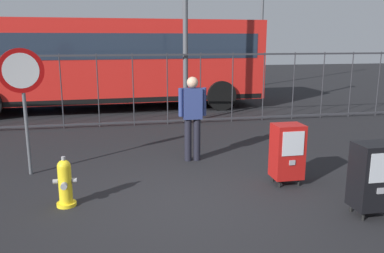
# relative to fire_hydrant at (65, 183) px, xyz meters

# --- Properties ---
(ground_plane) EXTENTS (60.00, 60.00, 0.00)m
(ground_plane) POSITION_rel_fire_hydrant_xyz_m (1.74, -0.31, -0.35)
(ground_plane) COLOR black
(fire_hydrant) EXTENTS (0.33, 0.32, 0.75)m
(fire_hydrant) POSITION_rel_fire_hydrant_xyz_m (0.00, 0.00, 0.00)
(fire_hydrant) COLOR yellow
(fire_hydrant) RESTS_ON ground_plane
(newspaper_box_primary) EXTENTS (0.48, 0.42, 1.02)m
(newspaper_box_primary) POSITION_rel_fire_hydrant_xyz_m (4.11, -1.14, 0.22)
(newspaper_box_primary) COLOR black
(newspaper_box_primary) RESTS_ON ground_plane
(newspaper_box_secondary) EXTENTS (0.48, 0.42, 1.02)m
(newspaper_box_secondary) POSITION_rel_fire_hydrant_xyz_m (3.51, 0.21, 0.22)
(newspaper_box_secondary) COLOR black
(newspaper_box_secondary) RESTS_ON ground_plane
(stop_sign) EXTENTS (0.71, 0.31, 2.23)m
(stop_sign) POSITION_rel_fire_hydrant_xyz_m (-0.78, 1.55, 1.25)
(stop_sign) COLOR #4C4F54
(stop_sign) RESTS_ON ground_plane
(pedestrian) EXTENTS (0.55, 0.22, 1.67)m
(pedestrian) POSITION_rel_fire_hydrant_xyz_m (2.23, 1.81, 0.60)
(pedestrian) COLOR black
(pedestrian) RESTS_ON ground_plane
(fence_barrier) EXTENTS (18.03, 0.04, 2.00)m
(fence_barrier) POSITION_rel_fire_hydrant_xyz_m (1.74, 5.31, 0.67)
(fence_barrier) COLOR #2D2D33
(fence_barrier) RESTS_ON ground_plane
(bus_near) EXTENTS (10.60, 3.13, 3.00)m
(bus_near) POSITION_rel_fire_hydrant_xyz_m (0.58, 8.31, 1.36)
(bus_near) COLOR red
(bus_near) RESTS_ON ground_plane
(bus_far) EXTENTS (10.71, 3.65, 3.00)m
(bus_far) POSITION_rel_fire_hydrant_xyz_m (-0.97, 12.87, 1.36)
(bus_far) COLOR #19519E
(bus_far) RESTS_ON ground_plane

